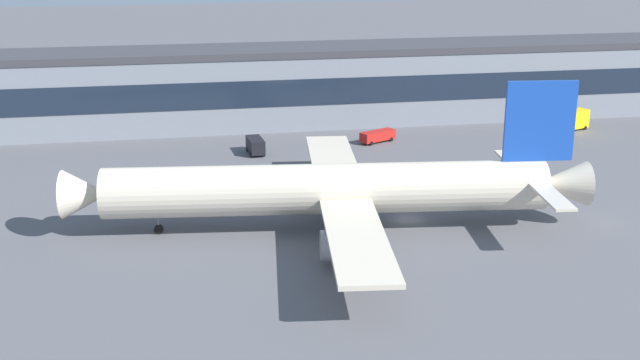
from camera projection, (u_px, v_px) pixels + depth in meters
ground_plane at (408, 220)px, 100.86m from camera, size 600.00×600.00×0.00m
terminal_building at (325, 84)px, 149.26m from camera, size 153.09×14.38×14.07m
airliner at (334, 189)px, 96.11m from camera, size 62.30×53.31×17.69m
crew_van at (256, 145)px, 129.48m from camera, size 2.64×5.37×2.55m
belt_loader at (377, 136)px, 136.54m from camera, size 6.61×4.68×1.95m
stair_truck at (572, 119)px, 144.58m from camera, size 6.46×4.45×3.55m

